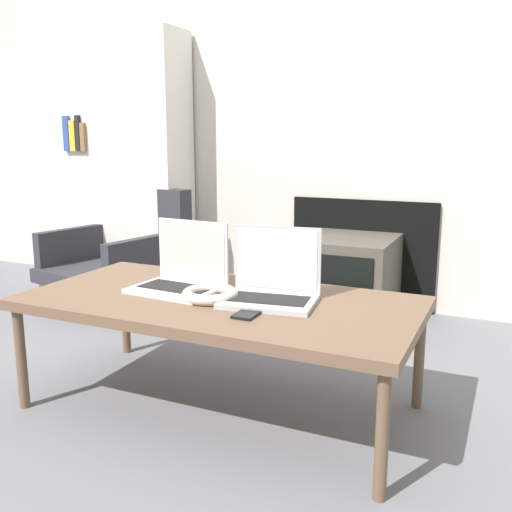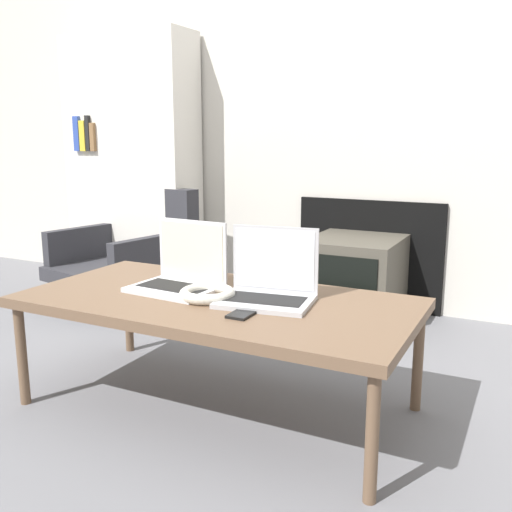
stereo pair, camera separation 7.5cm
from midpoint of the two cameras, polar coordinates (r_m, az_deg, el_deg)
ground_plane at (r=1.96m, az=-5.81°, el=-17.08°), size 14.00×14.00×0.00m
wall_back at (r=3.28m, az=10.55°, el=17.60°), size 7.00×0.08×2.60m
table at (r=1.97m, az=-2.85°, el=-5.01°), size 1.35×0.67×0.40m
laptop_left at (r=2.08m, az=-6.45°, el=-1.76°), size 0.32×0.25×0.24m
laptop_right at (r=1.92m, az=2.44°, el=-2.88°), size 0.33×0.27×0.24m
headphones at (r=1.95m, az=-3.79°, el=-3.78°), size 0.19×0.19×0.04m
phone at (r=1.79m, az=0.15°, el=-5.62°), size 0.07×0.15×0.01m
tv at (r=3.02m, az=10.50°, el=-2.29°), size 0.45×0.51×0.44m
armchair at (r=3.48m, az=-11.52°, el=0.71°), size 0.76×0.78×0.65m
bookshelf at (r=3.73m, az=-11.66°, el=9.06°), size 0.85×0.32×1.56m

